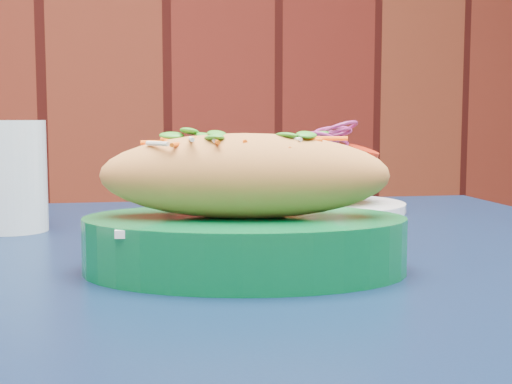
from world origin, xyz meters
name	(u,v)px	position (x,y,z in m)	size (l,w,h in m)	color
cafe_table	(268,333)	(-0.33, 1.32, 0.66)	(0.95, 0.95, 0.75)	black
banh_mi_basket	(244,214)	(-0.39, 1.22, 0.80)	(0.31, 0.26, 0.12)	#045828
salad_plate	(327,179)	(-0.15, 1.54, 0.79)	(0.21, 0.21, 0.12)	white
water_glass	(12,176)	(-0.55, 1.52, 0.81)	(0.08, 0.08, 0.12)	silver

